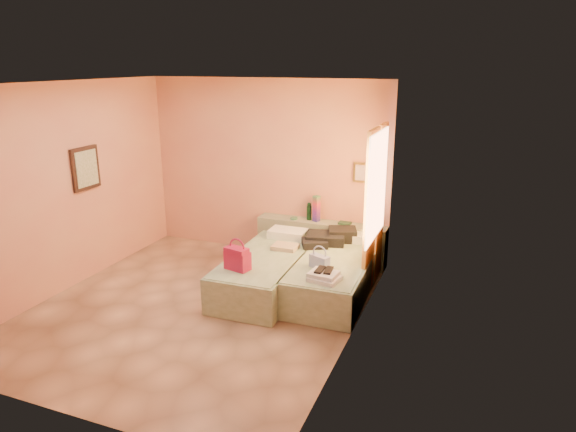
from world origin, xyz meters
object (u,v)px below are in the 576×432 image
headboard_ledge (321,241)px  bed_right (334,276)px  flower_vase (374,220)px  magenta_handbag (237,258)px  water_bottle (309,212)px  green_book (345,223)px  bed_left (267,272)px  blue_handbag (320,262)px  towel_stack (325,277)px

headboard_ledge → bed_right: (0.52, -1.05, -0.08)m
flower_vase → magenta_handbag: bearing=-127.7°
water_bottle → flower_vase: flower_vase is taller
green_book → magenta_handbag: magenta_handbag is taller
bed_left → blue_handbag: size_ratio=7.48×
towel_stack → water_bottle: bearing=114.5°
blue_handbag → water_bottle: bearing=137.1°
headboard_ledge → green_book: bearing=2.8°
headboard_ledge → blue_handbag: blue_handbag is taller
water_bottle → towel_stack: bearing=-65.5°
magenta_handbag → blue_handbag: magenta_handbag is taller
green_book → magenta_handbag: bearing=-113.7°
flower_vase → magenta_handbag: flower_vase is taller
water_bottle → flower_vase: 1.06m
blue_handbag → bed_right: bearing=99.5°
bed_right → water_bottle: (-0.74, 1.08, 0.53)m
bed_right → blue_handbag: size_ratio=7.48×
water_bottle → flower_vase: size_ratio=0.94×
headboard_ledge → water_bottle: (-0.22, 0.03, 0.46)m
magenta_handbag → blue_handbag: bearing=35.8°
bed_left → water_bottle: bearing=81.5°
bed_left → blue_handbag: blue_handbag is taller
bed_right → bed_left: bearing=-167.9°
water_bottle → towel_stack: 2.00m
green_book → towel_stack: (0.24, -1.80, -0.12)m
green_book → bed_right: bearing=-79.6°
magenta_handbag → blue_handbag: 1.05m
headboard_ledge → blue_handbag: (0.43, -1.43, 0.26)m
bed_right → flower_vase: 1.16m
bed_left → bed_right: same height
headboard_ledge → towel_stack: (0.61, -1.79, 0.23)m
bed_left → magenta_handbag: 0.72m
green_book → towel_stack: green_book is taller
headboard_ledge → green_book: green_book is taller
bed_left → bed_right: (0.90, 0.22, 0.00)m
bed_left → flower_vase: 1.78m
bed_left → bed_right: bearing=12.1°
bed_left → headboard_ledge: bearing=72.0°
water_bottle → bed_right: bearing=-55.5°
bed_left → magenta_handbag: size_ratio=6.33×
water_bottle → green_book: (0.58, -0.01, -0.12)m
green_book → flower_vase: flower_vase is taller
magenta_handbag → bed_right: bearing=49.6°
water_bottle → flower_vase: (1.05, -0.10, 0.01)m
headboard_ledge → towel_stack: size_ratio=5.86×
towel_stack → flower_vase: bearing=82.4°
headboard_ledge → blue_handbag: size_ratio=7.67×
bed_left → magenta_handbag: (-0.15, -0.58, 0.40)m
blue_handbag → towel_stack: bearing=-39.9°
green_book → flower_vase: size_ratio=0.66×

